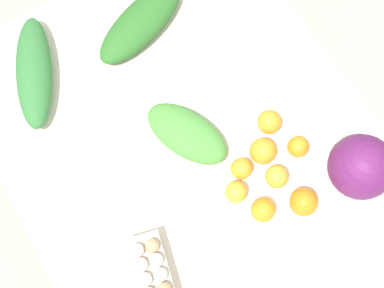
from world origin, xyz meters
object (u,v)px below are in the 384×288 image
greens_bunch_chard (34,72)px  orange_5 (241,169)px  orange_4 (236,192)px  cabbage_purple (361,167)px  greens_bunch_scallion (141,22)px  greens_bunch_dandelion (186,134)px  orange_3 (304,202)px  orange_2 (263,151)px  orange_1 (263,210)px  orange_7 (269,122)px  orange_0 (277,177)px  egg_carton (155,285)px  orange_6 (298,147)px

greens_bunch_chard → orange_5: size_ratio=6.04×
orange_4 → cabbage_purple: bearing=68.7°
greens_bunch_scallion → greens_bunch_dandelion: greens_bunch_scallion is taller
cabbage_purple → orange_5: size_ratio=2.90×
orange_4 → orange_3: bearing=50.1°
greens_bunch_dandelion → orange_2: orange_2 is taller
greens_bunch_scallion → greens_bunch_dandelion: (0.41, -0.07, -0.00)m
orange_1 → orange_3: bearing=70.0°
greens_bunch_dandelion → orange_5: greens_bunch_dandelion is taller
orange_7 → orange_4: bearing=-56.8°
cabbage_purple → orange_3: cabbage_purple is taller
greens_bunch_dandelion → orange_0: 0.30m
egg_carton → greens_bunch_dandelion: egg_carton is taller
orange_3 → orange_4: orange_3 is taller
egg_carton → greens_bunch_scallion: (-0.75, 0.36, -0.00)m
cabbage_purple → orange_6: (-0.15, -0.10, -0.06)m
orange_4 → orange_0: bearing=80.3°
orange_0 → orange_4: orange_0 is taller
greens_bunch_dandelion → orange_3: size_ratio=3.32×
cabbage_purple → greens_bunch_chard: (-0.78, -0.67, -0.05)m
greens_bunch_dandelion → orange_0: size_ratio=3.95×
cabbage_purple → orange_7: bearing=-153.9°
cabbage_purple → orange_0: cabbage_purple is taller
orange_5 → orange_6: size_ratio=0.98×
orange_1 → orange_6: size_ratio=1.08×
orange_0 → orange_2: orange_2 is taller
cabbage_purple → orange_4: size_ratio=2.87×
greens_bunch_scallion → orange_0: (0.66, 0.09, -0.01)m
orange_5 → orange_1: bearing=-5.8°
greens_bunch_chard → orange_4: 0.73m
greens_bunch_dandelion → greens_bunch_chard: size_ratio=0.70×
orange_3 → orange_4: 0.20m
orange_1 → cabbage_purple: bearing=81.3°
orange_0 → orange_5: size_ratio=1.08×
orange_0 → orange_3: bearing=12.3°
greens_bunch_chard → orange_7: size_ratio=5.20×
greens_bunch_chard → orange_0: greens_bunch_chard is taller
orange_5 → orange_7: (-0.08, 0.15, 0.01)m
orange_5 → greens_bunch_dandelion: bearing=-153.9°
cabbage_purple → egg_carton: (-0.02, -0.66, -0.05)m
greens_bunch_dandelion → orange_1: (0.31, 0.07, -0.00)m
cabbage_purple → orange_4: cabbage_purple is taller
cabbage_purple → egg_carton: cabbage_purple is taller
orange_1 → orange_7: orange_7 is taller
greens_bunch_dandelion → greens_bunch_scallion: bearing=170.4°
greens_bunch_dandelion → orange_0: (0.25, 0.16, -0.00)m
greens_bunch_dandelion → orange_5: (0.18, 0.09, -0.01)m
egg_carton → orange_3: bearing=-78.2°
cabbage_purple → orange_7: size_ratio=2.50×
greens_bunch_scallion → greens_bunch_dandelion: bearing=-9.6°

